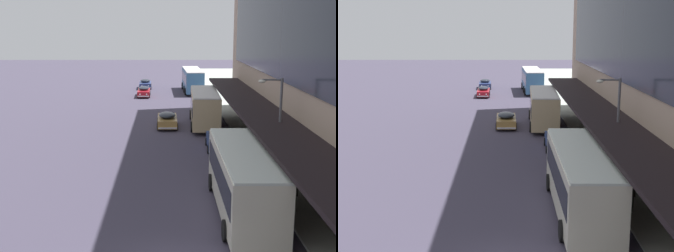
{
  "view_description": "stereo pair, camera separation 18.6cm",
  "coord_description": "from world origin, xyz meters",
  "views": [
    {
      "loc": [
        -0.16,
        -16.55,
        9.57
      ],
      "look_at": [
        0.06,
        18.37,
        2.1
      ],
      "focal_mm": 50.0,
      "sensor_mm": 36.0,
      "label": 1
    },
    {
      "loc": [
        0.02,
        -16.55,
        9.57
      ],
      "look_at": [
        0.06,
        18.37,
        2.1
      ],
      "focal_mm": 50.0,
      "sensor_mm": 36.0,
      "label": 2
    }
  ],
  "objects": [
    {
      "name": "transit_bus_kerbside_far",
      "position": [
        3.89,
        52.42,
        1.94
      ],
      "size": [
        2.93,
        10.62,
        3.39
      ],
      "color": "teal",
      "rests_on": "ground"
    },
    {
      "name": "transit_bus_kerbside_front",
      "position": [
        3.83,
        6.36,
        1.96
      ],
      "size": [
        2.79,
        10.4,
        3.43
      ],
      "color": "beige",
      "rests_on": "ground"
    },
    {
      "name": "sedan_second_mid",
      "position": [
        -3.26,
        56.44,
        0.73
      ],
      "size": [
        1.98,
        4.38,
        1.46
      ],
      "color": "navy",
      "rests_on": "ground"
    },
    {
      "name": "transit_bus_kerbside_rear",
      "position": [
        3.69,
        28.32,
        1.96
      ],
      "size": [
        3.03,
        9.46,
        3.42
      ],
      "color": "tan",
      "rests_on": "ground"
    },
    {
      "name": "street_lamp",
      "position": [
        6.65,
        11.26,
        3.9
      ],
      "size": [
        1.5,
        0.28,
        6.39
      ],
      "color": "#4C4C51",
      "rests_on": "sidewalk_kerb"
    },
    {
      "name": "sedan_oncoming_front",
      "position": [
        -3.12,
        47.91,
        0.71
      ],
      "size": [
        1.81,
        4.69,
        1.41
      ],
      "color": "#A61721",
      "rests_on": "ground"
    },
    {
      "name": "sedan_lead_mid",
      "position": [
        0.04,
        27.7,
        0.75
      ],
      "size": [
        1.98,
        4.6,
        1.49
      ],
      "color": "olive",
      "rests_on": "ground"
    },
    {
      "name": "sedan_trailing_mid",
      "position": [
        4.0,
        19.23,
        0.81
      ],
      "size": [
        1.88,
        4.27,
        1.65
      ],
      "color": "navy",
      "rests_on": "ground"
    },
    {
      "name": "pedestrian_at_kerb",
      "position": [
        6.55,
        6.34,
        1.18
      ],
      "size": [
        0.33,
        0.62,
        1.86
      ],
      "color": "black",
      "rests_on": "sidewalk_kerb"
    }
  ]
}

